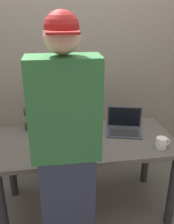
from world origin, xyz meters
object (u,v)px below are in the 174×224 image
object	(u,v)px
beer_bottle_brown	(47,122)
beer_bottle_amber	(48,117)
coffee_mug	(162,143)
beer_bottle_dark	(36,121)
beer_bottle_green	(28,117)
laptop	(124,126)
person_figure	(66,159)

from	to	relation	value
beer_bottle_brown	beer_bottle_amber	size ratio (longest dim) A/B	0.91
beer_bottle_amber	coffee_mug	xyz separation A→B (m)	(0.87, -0.51, -0.06)
beer_bottle_dark	beer_bottle_brown	bearing A→B (deg)	-2.03
beer_bottle_brown	beer_bottle_green	xyz separation A→B (m)	(-0.16, 0.09, 0.02)
beer_bottle_brown	coffee_mug	distance (m)	0.97
beer_bottle_brown	beer_bottle_amber	world-z (taller)	beer_bottle_amber
coffee_mug	laptop	bearing A→B (deg)	122.24
laptop	beer_bottle_green	size ratio (longest dim) A/B	1.14
beer_bottle_brown	person_figure	distance (m)	0.72
beer_bottle_dark	coffee_mug	bearing A→B (deg)	-23.27
laptop	person_figure	xyz separation A→B (m)	(-0.56, -0.62, 0.12)
beer_bottle_green	beer_bottle_amber	size ratio (longest dim) A/B	1.07
person_figure	coffee_mug	size ratio (longest dim) A/B	14.94
beer_bottle_green	person_figure	size ratio (longest dim) A/B	0.18
laptop	coffee_mug	bearing A→B (deg)	-57.76
beer_bottle_brown	person_figure	size ratio (longest dim) A/B	0.15
laptop	beer_bottle_dark	distance (m)	0.77
person_figure	coffee_mug	bearing A→B (deg)	20.95
beer_bottle_dark	coffee_mug	distance (m)	1.06
beer_bottle_green	beer_bottle_amber	distance (m)	0.17
laptop	beer_bottle_dark	xyz separation A→B (m)	(-0.76, 0.09, 0.07)
laptop	beer_bottle_brown	xyz separation A→B (m)	(-0.67, 0.09, 0.05)
beer_bottle_amber	coffee_mug	size ratio (longest dim) A/B	2.51
beer_bottle_green	beer_bottle_amber	world-z (taller)	beer_bottle_green
laptop	beer_bottle_amber	xyz separation A→B (m)	(-0.67, 0.18, 0.06)
beer_bottle_green	beer_bottle_amber	xyz separation A→B (m)	(0.17, 0.01, -0.02)
beer_bottle_amber	laptop	bearing A→B (deg)	-15.49
laptop	beer_bottle_amber	size ratio (longest dim) A/B	1.22
beer_bottle_amber	beer_bottle_green	bearing A→B (deg)	-176.64
laptop	beer_bottle_brown	size ratio (longest dim) A/B	1.34
beer_bottle_dark	coffee_mug	size ratio (longest dim) A/B	2.57
beer_bottle_brown	coffee_mug	world-z (taller)	beer_bottle_brown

